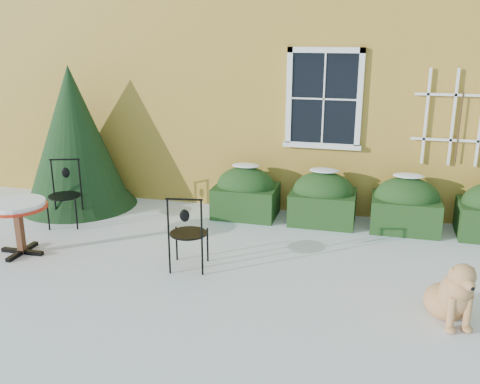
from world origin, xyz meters
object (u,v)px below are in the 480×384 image
(evergreen_shrub, at_px, (75,151))
(dog, at_px, (453,296))
(patio_chair_far, at_px, (65,193))
(bistro_table, at_px, (17,210))
(patio_chair_near, at_px, (188,232))

(evergreen_shrub, distance_m, dog, 6.64)
(evergreen_shrub, bearing_deg, dog, -23.38)
(evergreen_shrub, distance_m, patio_chair_far, 1.11)
(bistro_table, height_order, patio_chair_near, patio_chair_near)
(bistro_table, distance_m, patio_chair_far, 1.25)
(bistro_table, bearing_deg, evergreen_shrub, 99.74)
(evergreen_shrub, bearing_deg, bistro_table, -80.26)
(patio_chair_far, height_order, dog, patio_chair_far)
(patio_chair_far, bearing_deg, bistro_table, -106.26)
(bistro_table, xyz_separation_m, dog, (5.68, -0.44, -0.34))
(bistro_table, bearing_deg, patio_chair_far, 91.97)
(evergreen_shrub, relative_size, patio_chair_far, 2.36)
(dog, bearing_deg, patio_chair_near, 151.68)
(bistro_table, relative_size, dog, 0.97)
(patio_chair_near, bearing_deg, bistro_table, -5.94)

